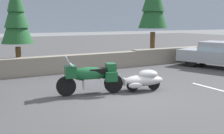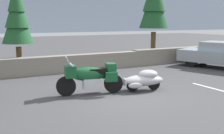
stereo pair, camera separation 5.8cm
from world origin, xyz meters
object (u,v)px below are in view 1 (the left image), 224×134
object	(u,v)px
car_shaped_trailer	(144,79)
sedan_at_right_edge	(223,54)
touring_motorcycle	(90,76)
pine_tree_secondary	(16,15)

from	to	relation	value
car_shaped_trailer	sedan_at_right_edge	world-z (taller)	sedan_at_right_edge
touring_motorcycle	pine_tree_secondary	bearing A→B (deg)	104.80
pine_tree_secondary	car_shaped_trailer	bearing A→B (deg)	-59.94
sedan_at_right_edge	car_shaped_trailer	bearing A→B (deg)	-163.49
touring_motorcycle	car_shaped_trailer	bearing A→B (deg)	-13.62
touring_motorcycle	pine_tree_secondary	xyz separation A→B (m)	(-1.38, 5.22, 2.17)
pine_tree_secondary	sedan_at_right_edge	bearing A→B (deg)	-20.66
car_shaped_trailer	pine_tree_secondary	size ratio (longest dim) A/B	0.50
touring_motorcycle	pine_tree_secondary	distance (m)	5.82
car_shaped_trailer	sedan_at_right_edge	xyz separation A→B (m)	(6.59, 1.95, 0.36)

